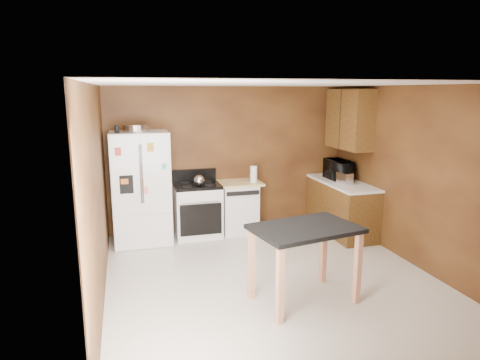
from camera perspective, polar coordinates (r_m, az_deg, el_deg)
name	(u,v)px	position (r m, az deg, el deg)	size (l,w,h in m)	color
floor	(271,277)	(5.82, 4.10, -12.83)	(4.50, 4.50, 0.00)	beige
ceiling	(274,84)	(5.29, 4.51, 12.63)	(4.50, 4.50, 0.00)	white
wall_back	(229,159)	(7.54, -1.44, 2.86)	(4.20, 4.20, 0.00)	brown
wall_front	(370,247)	(3.46, 16.98, -8.49)	(4.20, 4.20, 0.00)	brown
wall_left	(98,196)	(5.12, -18.44, -2.02)	(4.50, 4.50, 0.00)	brown
wall_right	(414,177)	(6.42, 22.24, 0.41)	(4.50, 4.50, 0.00)	brown
roasting_pan	(137,128)	(6.91, -13.63, 6.77)	(0.43, 0.43, 0.11)	silver
pen_cup	(117,129)	(6.74, -16.09, 6.53)	(0.07, 0.07, 0.11)	black
kettle	(199,180)	(6.99, -5.48, -0.05)	(0.18, 0.18, 0.18)	silver
paper_towel	(254,174)	(7.30, 1.83, 0.79)	(0.12, 0.12, 0.28)	white
green_canister	(252,177)	(7.46, 1.64, 0.38)	(0.10, 0.10, 0.11)	green
toaster	(345,178)	(7.34, 13.80, 0.24)	(0.16, 0.25, 0.18)	silver
microwave	(339,170)	(7.66, 13.01, 1.25)	(0.57, 0.39, 0.32)	black
refrigerator	(141,188)	(7.01, -13.04, -1.03)	(0.90, 0.80, 1.80)	white
gas_range	(197,209)	(7.27, -5.70, -3.90)	(0.76, 0.68, 1.10)	white
dishwasher	(238,206)	(7.44, -0.25, -3.54)	(0.78, 0.63, 0.89)	white
right_cabinets	(344,181)	(7.56, 13.68, -0.08)	(0.63, 1.58, 2.45)	brown
island	(305,239)	(4.99, 8.64, -7.73)	(1.30, 0.99, 0.91)	black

